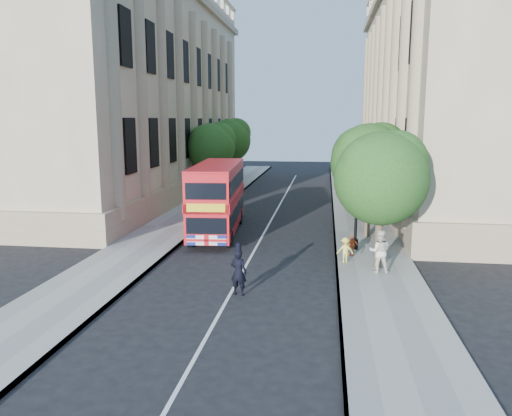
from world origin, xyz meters
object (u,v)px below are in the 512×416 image
at_px(double_decker_bus, 218,197).
at_px(police_constable, 239,272).
at_px(woman_pedestrian, 379,251).
at_px(box_van, 224,202).
at_px(lamp_post, 357,202).

bearing_deg(double_decker_bus, police_constable, -78.15).
relative_size(police_constable, woman_pedestrian, 0.96).
distance_m(double_decker_bus, woman_pedestrian, 10.71).
bearing_deg(box_van, woman_pedestrian, -53.81).
bearing_deg(lamp_post, double_decker_bus, 159.67).
bearing_deg(box_van, lamp_post, -43.00).
bearing_deg(box_van, police_constable, -81.23).
xyz_separation_m(double_decker_bus, box_van, (-0.29, 3.35, -0.87)).
xyz_separation_m(lamp_post, police_constable, (-4.67, -6.98, -1.63)).
relative_size(double_decker_bus, box_van, 1.81).
distance_m(double_decker_bus, police_constable, 10.30).
distance_m(lamp_post, box_van, 10.09).
height_order(lamp_post, woman_pedestrian, lamp_post).
relative_size(box_van, woman_pedestrian, 2.64).
relative_size(lamp_post, box_van, 1.07).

